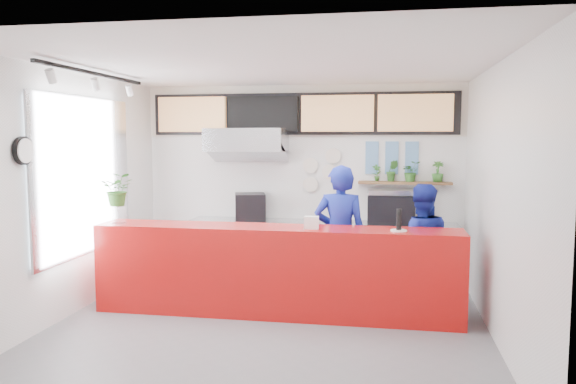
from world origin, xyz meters
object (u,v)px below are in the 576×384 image
Objects in this scene: staff_center at (340,237)px; staff_right at (420,247)px; service_counter at (276,271)px; pepper_mill at (399,219)px; espresso_machine at (392,209)px; panini_oven at (250,207)px.

staff_center is 1.15× the size of staff_right.
service_counter is 1.63m from pepper_mill.
pepper_mill is (-0.29, -0.63, 0.43)m from staff_right.
espresso_machine is at bearing -116.28° from staff_center.
panini_oven is 0.68× the size of espresso_machine.
staff_right is at bearing 65.40° from pepper_mill.
pepper_mill is (1.48, -0.07, 0.69)m from service_counter.
staff_right is 0.82m from pepper_mill.
service_counter is at bearing 177.42° from pepper_mill.
pepper_mill is (0.06, -1.87, 0.12)m from espresso_machine.
staff_center reaches higher than staff_right.
staff_center is 0.95m from pepper_mill.
staff_right is at bearing 17.77° from service_counter.
service_counter is 6.60× the size of espresso_machine.
panini_oven is at bearing -176.25° from espresso_machine.
staff_right is (0.35, -1.23, -0.32)m from espresso_machine.
staff_right is (2.53, -1.23, -0.30)m from panini_oven.
pepper_mill is at bearing -84.35° from espresso_machine.
espresso_machine is at bearing -76.50° from staff_right.
pepper_mill is (2.24, -1.87, 0.13)m from panini_oven.
service_counter is 9.76× the size of panini_oven.
staff_center reaches higher than espresso_machine.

